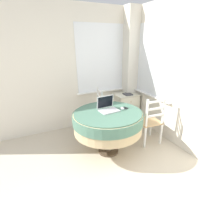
% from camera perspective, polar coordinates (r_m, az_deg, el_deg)
% --- Properties ---
extents(corner_room_shell, '(4.11, 4.67, 2.55)m').
position_cam_1_polar(corner_room_shell, '(3.11, 4.38, 11.43)').
color(corner_room_shell, silver).
rests_on(corner_room_shell, ground_plane).
extents(round_dining_table, '(1.17, 1.17, 0.77)m').
position_cam_1_polar(round_dining_table, '(2.93, -1.30, -2.79)').
color(round_dining_table, '#4C3D2D').
rests_on(round_dining_table, ground_plane).
extents(laptop, '(0.34, 0.29, 0.24)m').
position_cam_1_polar(laptop, '(2.92, -1.39, 1.48)').
color(laptop, silver).
rests_on(laptop, round_dining_table).
extents(computer_mouse, '(0.06, 0.09, 0.04)m').
position_cam_1_polar(computer_mouse, '(2.97, 3.41, 1.17)').
color(computer_mouse, silver).
rests_on(computer_mouse, round_dining_table).
extents(cell_phone, '(0.08, 0.11, 0.01)m').
position_cam_1_polar(cell_phone, '(3.04, 4.30, 1.35)').
color(cell_phone, black).
rests_on(cell_phone, round_dining_table).
extents(dining_chair_near_back_window, '(0.45, 0.45, 0.94)m').
position_cam_1_polar(dining_chair_near_back_window, '(3.75, -5.73, -0.01)').
color(dining_chair_near_back_window, tan).
rests_on(dining_chair_near_back_window, ground_plane).
extents(dining_chair_near_right_window, '(0.44, 0.44, 0.94)m').
position_cam_1_polar(dining_chair_near_right_window, '(3.38, 12.38, -3.05)').
color(dining_chair_near_right_window, tan).
rests_on(dining_chair_near_right_window, ground_plane).
extents(corner_cabinet, '(0.55, 0.47, 0.69)m').
position_cam_1_polar(corner_cabinet, '(4.29, 4.50, 1.50)').
color(corner_cabinet, silver).
rests_on(corner_cabinet, ground_plane).
extents(book_on_cabinet, '(0.17, 0.21, 0.02)m').
position_cam_1_polar(book_on_cabinet, '(4.12, 5.14, 5.82)').
color(book_on_cabinet, '#3F3F44').
rests_on(book_on_cabinet, corner_cabinet).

